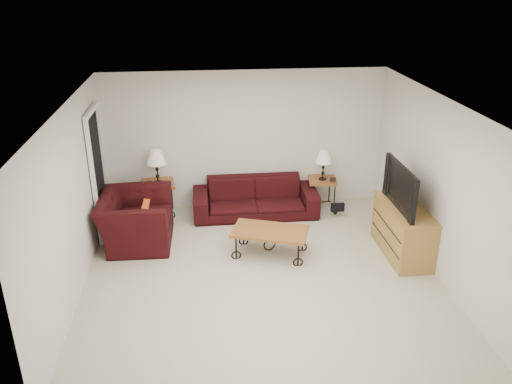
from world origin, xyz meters
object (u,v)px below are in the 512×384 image
(coffee_table, at_px, (270,242))
(lamp_right, at_px, (323,165))
(side_table_left, at_px, (159,199))
(side_table_right, at_px, (322,193))
(television, at_px, (408,187))
(tv_stand, at_px, (403,231))
(lamp_left, at_px, (157,167))
(backpack, at_px, (336,202))
(armchair, at_px, (136,220))
(sofa, at_px, (255,198))

(coffee_table, bearing_deg, lamp_right, 54.24)
(side_table_left, height_order, lamp_right, lamp_right)
(side_table_right, distance_m, television, 2.18)
(tv_stand, bearing_deg, lamp_left, 154.22)
(lamp_right, bearing_deg, backpack, -63.00)
(side_table_left, distance_m, armchair, 1.07)
(coffee_table, bearing_deg, sofa, 92.53)
(side_table_right, distance_m, lamp_left, 3.03)
(tv_stand, bearing_deg, side_table_left, 154.22)
(lamp_right, bearing_deg, side_table_left, 180.00)
(sofa, height_order, lamp_right, lamp_right)
(sofa, xyz_separation_m, armchair, (-2.01, -0.84, 0.08))
(side_table_right, relative_size, tv_stand, 0.42)
(lamp_right, xyz_separation_m, television, (0.82, -1.84, 0.30))
(side_table_right, distance_m, armchair, 3.42)
(tv_stand, height_order, backpack, tv_stand)
(side_table_left, relative_size, armchair, 0.49)
(sofa, relative_size, backpack, 4.62)
(side_table_left, xyz_separation_m, lamp_right, (2.96, 0.00, 0.52))
(coffee_table, bearing_deg, side_table_right, 54.24)
(coffee_table, xyz_separation_m, television, (2.01, -0.18, 0.91))
(side_table_left, relative_size, coffee_table, 0.54)
(backpack, bearing_deg, television, -83.85)
(sofa, relative_size, side_table_right, 4.02)
(television, height_order, backpack, television)
(coffee_table, xyz_separation_m, tv_stand, (2.03, -0.18, 0.18))
(sofa, distance_m, coffee_table, 1.48)
(coffee_table, bearing_deg, side_table_left, 136.95)
(lamp_right, distance_m, backpack, 0.70)
(lamp_right, relative_size, television, 0.47)
(lamp_left, bearing_deg, tv_stand, -25.78)
(side_table_left, bearing_deg, armchair, -106.50)
(sofa, height_order, television, television)
(lamp_right, xyz_separation_m, tv_stand, (0.84, -1.84, -0.43))
(side_table_left, bearing_deg, coffee_table, -43.05)
(side_table_right, height_order, tv_stand, tv_stand)
(side_table_right, xyz_separation_m, television, (0.82, -1.84, 0.85))
(side_table_left, xyz_separation_m, side_table_right, (2.96, 0.00, -0.03))
(armchair, relative_size, television, 1.06)
(television, relative_size, backpack, 2.46)
(backpack, bearing_deg, lamp_left, 156.34)
(lamp_right, height_order, tv_stand, lamp_right)
(lamp_right, bearing_deg, sofa, -171.84)
(side_table_right, height_order, backpack, side_table_right)
(side_table_left, height_order, backpack, side_table_left)
(side_table_left, bearing_deg, lamp_left, 0.00)
(side_table_left, distance_m, television, 4.28)
(side_table_left, xyz_separation_m, television, (3.78, -1.84, 0.82))
(lamp_right, distance_m, tv_stand, 2.07)
(tv_stand, xyz_separation_m, television, (-0.02, 0.00, 0.73))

